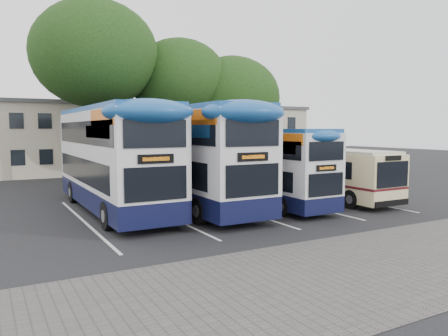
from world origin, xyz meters
TOP-DOWN VIEW (x-y plane):
  - ground at (0.00, 0.00)m, footprint 120.00×120.00m
  - paving_strip at (-2.00, -5.00)m, footprint 40.00×6.00m
  - bay_lines at (-3.75, 5.00)m, footprint 14.12×11.00m
  - depot_building at (0.00, 26.99)m, footprint 32.40×8.40m
  - lamp_post at (6.00, 19.97)m, footprint 0.25×1.05m
  - tree_left at (-7.30, 17.45)m, footprint 8.65×8.65m
  - tree_mid at (-1.00, 17.49)m, footprint 7.40×7.40m
  - tree_right at (3.20, 16.81)m, footprint 7.67×7.67m
  - bus_dd_left at (-9.00, 6.99)m, footprint 2.84×11.72m
  - bus_dd_mid at (-5.47, 6.16)m, footprint 2.86×11.77m
  - bus_dd_right at (-1.75, 5.02)m, footprint 2.26×9.35m
  - bus_single at (2.30, 5.06)m, footprint 2.39×9.39m

SIDE VIEW (x-z plane):
  - ground at x=0.00m, z-range 0.00..0.00m
  - paving_strip at x=-2.00m, z-range 0.00..0.01m
  - bay_lines at x=-3.75m, z-range 0.00..0.01m
  - bus_single at x=2.30m, z-range 0.19..2.99m
  - bus_dd_right at x=-1.75m, z-range 0.20..4.09m
  - bus_dd_left at x=-9.00m, z-range 0.25..5.13m
  - bus_dd_mid at x=-5.47m, z-range 0.25..5.16m
  - depot_building at x=0.00m, z-range 0.05..6.25m
  - lamp_post at x=6.00m, z-range 0.55..9.61m
  - tree_right at x=3.20m, z-range 1.54..11.15m
  - tree_mid at x=-1.00m, z-range 2.18..12.87m
  - tree_left at x=-7.30m, z-range 2.65..15.33m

